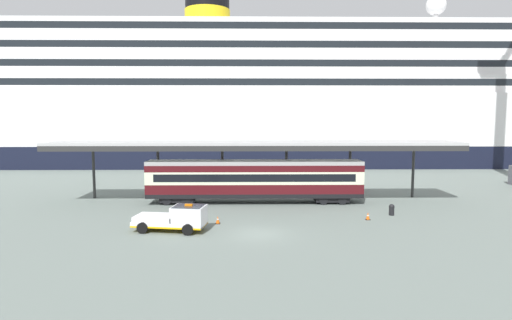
{
  "coord_description": "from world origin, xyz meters",
  "views": [
    {
      "loc": [
        -0.6,
        -28.97,
        8.14
      ],
      "look_at": [
        -0.03,
        7.88,
        4.5
      ],
      "focal_mm": 29.48,
      "sensor_mm": 36.0,
      "label": 1
    }
  ],
  "objects_px": {
    "service_truck": "(177,218)",
    "traffic_cone_near": "(218,220)",
    "traffic_cone_mid": "(368,216)",
    "cruise_ship": "(171,101)",
    "train_carriage": "(255,179)",
    "quay_bollard": "(392,209)"
  },
  "relations": [
    {
      "from": "service_truck",
      "to": "train_carriage",
      "type": "bearing_deg",
      "value": 60.53
    },
    {
      "from": "quay_bollard",
      "to": "traffic_cone_near",
      "type": "bearing_deg",
      "value": -169.63
    },
    {
      "from": "train_carriage",
      "to": "traffic_cone_near",
      "type": "xyz_separation_m",
      "value": [
        -2.97,
        -8.19,
        -2.0
      ]
    },
    {
      "from": "service_truck",
      "to": "quay_bollard",
      "type": "bearing_deg",
      "value": 15.24
    },
    {
      "from": "service_truck",
      "to": "traffic_cone_near",
      "type": "relative_size",
      "value": 8.83
    },
    {
      "from": "traffic_cone_near",
      "to": "quay_bollard",
      "type": "distance_m",
      "value": 14.72
    },
    {
      "from": "train_carriage",
      "to": "service_truck",
      "type": "relative_size",
      "value": 3.77
    },
    {
      "from": "traffic_cone_mid",
      "to": "quay_bollard",
      "type": "xyz_separation_m",
      "value": [
        2.45,
        1.56,
        0.21
      ]
    },
    {
      "from": "train_carriage",
      "to": "traffic_cone_mid",
      "type": "relative_size",
      "value": 33.42
    },
    {
      "from": "cruise_ship",
      "to": "service_truck",
      "type": "distance_m",
      "value": 52.3
    },
    {
      "from": "service_truck",
      "to": "traffic_cone_mid",
      "type": "relative_size",
      "value": 8.85
    },
    {
      "from": "cruise_ship",
      "to": "train_carriage",
      "type": "bearing_deg",
      "value": -69.14
    },
    {
      "from": "cruise_ship",
      "to": "traffic_cone_mid",
      "type": "relative_size",
      "value": 288.58
    },
    {
      "from": "traffic_cone_mid",
      "to": "quay_bollard",
      "type": "relative_size",
      "value": 0.64
    },
    {
      "from": "cruise_ship",
      "to": "train_carriage",
      "type": "distance_m",
      "value": 43.88
    },
    {
      "from": "train_carriage",
      "to": "traffic_cone_mid",
      "type": "distance_m",
      "value": 11.68
    },
    {
      "from": "traffic_cone_near",
      "to": "quay_bollard",
      "type": "height_order",
      "value": "quay_bollard"
    },
    {
      "from": "service_truck",
      "to": "quay_bollard",
      "type": "height_order",
      "value": "service_truck"
    },
    {
      "from": "quay_bollard",
      "to": "cruise_ship",
      "type": "bearing_deg",
      "value": 120.41
    },
    {
      "from": "train_carriage",
      "to": "service_truck",
      "type": "xyz_separation_m",
      "value": [
        -5.8,
        -10.25,
        -1.31
      ]
    },
    {
      "from": "traffic_cone_near",
      "to": "traffic_cone_mid",
      "type": "xyz_separation_m",
      "value": [
        12.03,
        1.09,
        -0.0
      ]
    },
    {
      "from": "traffic_cone_near",
      "to": "cruise_ship",
      "type": "bearing_deg",
      "value": 104.31
    }
  ]
}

